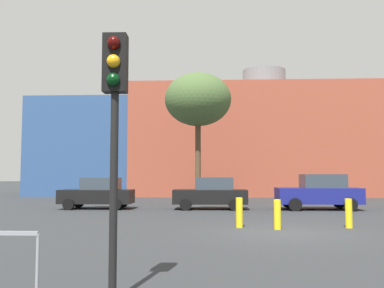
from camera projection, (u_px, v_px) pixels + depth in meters
The scene contains 10 objects.
ground_plane at pixel (280, 232), 13.58m from camera, with size 200.00×200.00×0.00m, color #2D3033.
building_backdrop at pixel (265, 144), 39.02m from camera, with size 42.23×10.24×11.67m.
parked_car_0 at pixel (98, 193), 22.79m from camera, with size 3.91×1.92×1.70m.
parked_car_1 at pixel (211, 193), 22.51m from camera, with size 3.96×1.94×1.71m.
parked_car_2 at pixel (319, 192), 22.25m from camera, with size 4.35×2.13×1.88m.
traffic_light_near_left at pixel (115, 103), 6.31m from camera, with size 0.36×0.36×4.01m.
bare_tree_0 at pixel (198, 100), 28.08m from camera, with size 4.47×4.47×8.69m.
bollard_yellow_0 at pixel (349, 213), 14.62m from camera, with size 0.24×0.24×1.02m, color yellow.
bollard_yellow_1 at pixel (239, 213), 14.74m from camera, with size 0.24×0.24×1.05m, color yellow.
bollard_yellow_2 at pixel (277, 214), 14.23m from camera, with size 0.24×0.24×1.01m, color yellow.
Camera 1 is at (-2.24, -13.87, 1.87)m, focal length 39.08 mm.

